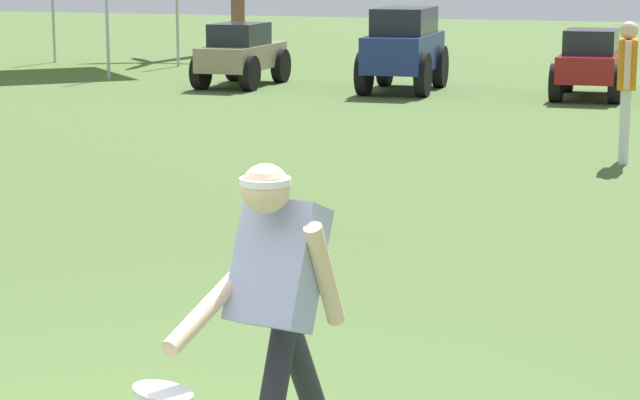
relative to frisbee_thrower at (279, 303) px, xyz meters
The scene contains 6 objects.
frisbee_thrower is the anchor object (origin of this frame).
frisbee_in_flight 0.67m from the frisbee_thrower, 118.15° to the right, with size 0.33×0.33×0.07m.
teammate_near_sideline 9.21m from the frisbee_thrower, 86.87° to the left, with size 0.24×0.50×1.56m.
parked_car_slot_a 16.79m from the frisbee_thrower, 113.62° to the left, with size 1.13×2.22×1.10m.
parked_car_slot_b 15.98m from the frisbee_thrower, 103.81° to the left, with size 1.31×2.41×1.40m.
parked_car_slot_c 15.59m from the frisbee_thrower, 92.59° to the left, with size 1.16×2.23×1.10m.
Camera 1 is at (2.51, -4.14, 2.27)m, focal length 70.00 mm.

